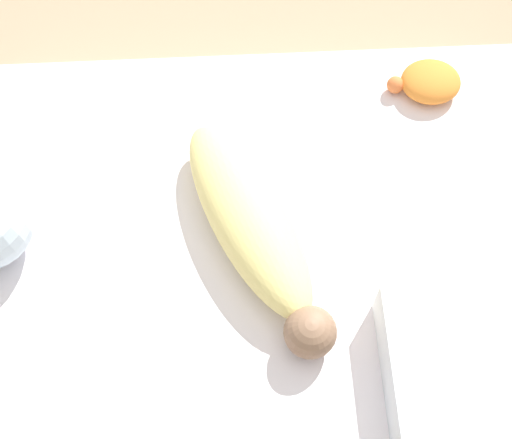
{
  "coord_description": "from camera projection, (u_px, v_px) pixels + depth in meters",
  "views": [
    {
      "loc": [
        0.05,
        0.7,
        1.64
      ],
      "look_at": [
        0.02,
        -0.0,
        0.24
      ],
      "focal_mm": 50.0,
      "sensor_mm": 36.0,
      "label": 1
    }
  ],
  "objects": [
    {
      "name": "turtle_plush",
      "position": [
        429.0,
        82.0,
        1.77
      ],
      "size": [
        0.18,
        0.13,
        0.06
      ],
      "color": "orange",
      "rests_on": "bed_mattress"
    },
    {
      "name": "ground_plane",
      "position": [
        263.0,
        262.0,
        1.79
      ],
      "size": [
        12.0,
        12.0,
        0.0
      ],
      "primitive_type": "plane",
      "color": "#9E8466"
    },
    {
      "name": "swaddled_baby",
      "position": [
        255.0,
        229.0,
        1.55
      ],
      "size": [
        0.36,
        0.59,
        0.13
      ],
      "rotation": [
        0.0,
        0.0,
        1.98
      ],
      "color": "#EFDB7F",
      "rests_on": "bed_mattress"
    },
    {
      "name": "pillow",
      "position": [
        467.0,
        378.0,
        1.41
      ],
      "size": [
        0.32,
        0.36,
        0.11
      ],
      "color": "white",
      "rests_on": "bed_mattress"
    },
    {
      "name": "bed_mattress",
      "position": [
        263.0,
        247.0,
        1.7
      ],
      "size": [
        1.46,
        1.01,
        0.19
      ],
      "color": "white",
      "rests_on": "ground_plane"
    }
  ]
}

